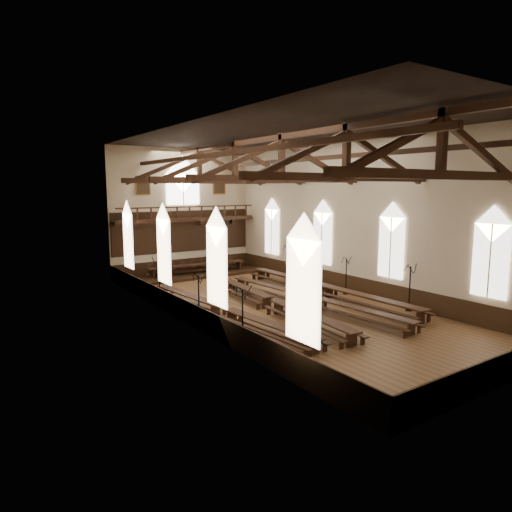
{
  "coord_description": "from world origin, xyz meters",
  "views": [
    {
      "loc": [
        -15.76,
        -20.67,
        6.9
      ],
      "look_at": [
        -0.72,
        1.5,
        2.9
      ],
      "focal_mm": 32.0,
      "sensor_mm": 36.0,
      "label": 1
    }
  ],
  "objects_px": {
    "candelabrum_left_near": "(243,330)",
    "candelabrum_right_near": "(409,297)",
    "refectory_row_d": "(325,288)",
    "dais": "(198,274)",
    "refectory_row_b": "(273,302)",
    "refectory_row_a": "(223,310)",
    "candelabrum_right_mid": "(346,283)",
    "candelabrum_left_mid": "(199,309)",
    "high_table": "(198,265)",
    "candelabrum_left_far": "(160,290)",
    "candelabrum_right_far": "(287,268)",
    "refectory_row_c": "(309,299)"
  },
  "relations": [
    {
      "from": "high_table",
      "to": "refectory_row_c",
      "type": "bearing_deg",
      "value": -85.45
    },
    {
      "from": "refectory_row_b",
      "to": "candelabrum_left_mid",
      "type": "xyz_separation_m",
      "value": [
        -4.71,
        -0.08,
        0.29
      ]
    },
    {
      "from": "candelabrum_left_near",
      "to": "candelabrum_left_mid",
      "type": "distance_m",
      "value": 4.13
    },
    {
      "from": "refectory_row_c",
      "to": "refectory_row_b",
      "type": "bearing_deg",
      "value": 165.49
    },
    {
      "from": "dais",
      "to": "candelabrum_left_near",
      "type": "distance_m",
      "value": 17.08
    },
    {
      "from": "refectory_row_c",
      "to": "candelabrum_right_mid",
      "type": "xyz_separation_m",
      "value": [
        4.17,
        1.21,
        0.23
      ]
    },
    {
      "from": "candelabrum_left_mid",
      "to": "candelabrum_left_far",
      "type": "height_order",
      "value": "candelabrum_left_far"
    },
    {
      "from": "refectory_row_d",
      "to": "candelabrum_right_near",
      "type": "relative_size",
      "value": 5.52
    },
    {
      "from": "refectory_row_c",
      "to": "candelabrum_left_mid",
      "type": "relative_size",
      "value": 5.18
    },
    {
      "from": "candelabrum_right_far",
      "to": "dais",
      "type": "bearing_deg",
      "value": 136.7
    },
    {
      "from": "refectory_row_d",
      "to": "candelabrum_right_far",
      "type": "bearing_deg",
      "value": 74.61
    },
    {
      "from": "refectory_row_d",
      "to": "high_table",
      "type": "height_order",
      "value": "high_table"
    },
    {
      "from": "refectory_row_b",
      "to": "refectory_row_c",
      "type": "relative_size",
      "value": 1.02
    },
    {
      "from": "refectory_row_a",
      "to": "high_table",
      "type": "distance_m",
      "value": 12.54
    },
    {
      "from": "dais",
      "to": "candelabrum_left_mid",
      "type": "distance_m",
      "value": 13.29
    },
    {
      "from": "dais",
      "to": "candelabrum_left_far",
      "type": "distance_m",
      "value": 9.04
    },
    {
      "from": "dais",
      "to": "candelabrum_right_mid",
      "type": "relative_size",
      "value": 4.61
    },
    {
      "from": "refectory_row_b",
      "to": "refectory_row_a",
      "type": "bearing_deg",
      "value": 178.7
    },
    {
      "from": "candelabrum_right_near",
      "to": "candelabrum_right_far",
      "type": "distance_m",
      "value": 11.27
    },
    {
      "from": "high_table",
      "to": "refectory_row_b",
      "type": "bearing_deg",
      "value": -95.99
    },
    {
      "from": "refectory_row_a",
      "to": "candelabrum_right_far",
      "type": "relative_size",
      "value": 5.36
    },
    {
      "from": "refectory_row_c",
      "to": "candelabrum_right_near",
      "type": "xyz_separation_m",
      "value": [
        4.17,
        -3.76,
        0.3
      ]
    },
    {
      "from": "dais",
      "to": "candelabrum_right_mid",
      "type": "height_order",
      "value": "candelabrum_right_mid"
    },
    {
      "from": "high_table",
      "to": "candelabrum_left_near",
      "type": "bearing_deg",
      "value": -110.39
    },
    {
      "from": "refectory_row_d",
      "to": "dais",
      "type": "xyz_separation_m",
      "value": [
        -3.46,
        11.02,
        -0.48
      ]
    },
    {
      "from": "refectory_row_a",
      "to": "dais",
      "type": "relative_size",
      "value": 1.23
    },
    {
      "from": "candelabrum_left_far",
      "to": "candelabrum_right_near",
      "type": "relative_size",
      "value": 1.08
    },
    {
      "from": "candelabrum_left_near",
      "to": "candelabrum_right_near",
      "type": "relative_size",
      "value": 1.02
    },
    {
      "from": "refectory_row_b",
      "to": "candelabrum_right_near",
      "type": "relative_size",
      "value": 5.31
    },
    {
      "from": "candelabrum_left_far",
      "to": "candelabrum_right_far",
      "type": "relative_size",
      "value": 1.11
    },
    {
      "from": "high_table",
      "to": "candelabrum_left_far",
      "type": "distance_m",
      "value": 9.0
    },
    {
      "from": "high_table",
      "to": "candelabrum_right_mid",
      "type": "relative_size",
      "value": 3.24
    },
    {
      "from": "refectory_row_c",
      "to": "candelabrum_left_far",
      "type": "bearing_deg",
      "value": 141.04
    },
    {
      "from": "candelabrum_left_far",
      "to": "candelabrum_right_near",
      "type": "distance_m",
      "value": 14.52
    },
    {
      "from": "candelabrum_left_mid",
      "to": "refectory_row_b",
      "type": "bearing_deg",
      "value": 0.92
    },
    {
      "from": "refectory_row_c",
      "to": "high_table",
      "type": "xyz_separation_m",
      "value": [
        -0.98,
        12.36,
        0.32
      ]
    },
    {
      "from": "candelabrum_left_far",
      "to": "candelabrum_right_far",
      "type": "height_order",
      "value": "candelabrum_left_far"
    },
    {
      "from": "refectory_row_a",
      "to": "refectory_row_d",
      "type": "bearing_deg",
      "value": 5.0
    },
    {
      "from": "refectory_row_a",
      "to": "refectory_row_d",
      "type": "xyz_separation_m",
      "value": [
        7.92,
        0.69,
        0.07
      ]
    },
    {
      "from": "refectory_row_b",
      "to": "candelabrum_right_far",
      "type": "distance_m",
      "value": 9.43
    },
    {
      "from": "refectory_row_d",
      "to": "candelabrum_left_mid",
      "type": "xyz_separation_m",
      "value": [
        -9.4,
        -0.84,
        0.24
      ]
    },
    {
      "from": "high_table",
      "to": "candelabrum_right_near",
      "type": "distance_m",
      "value": 16.93
    },
    {
      "from": "high_table",
      "to": "candelabrum_left_far",
      "type": "relative_size",
      "value": 2.76
    },
    {
      "from": "refectory_row_d",
      "to": "candelabrum_right_mid",
      "type": "height_order",
      "value": "candelabrum_right_mid"
    },
    {
      "from": "candelabrum_left_near",
      "to": "candelabrum_left_far",
      "type": "distance_m",
      "value": 9.23
    },
    {
      "from": "candelabrum_left_far",
      "to": "candelabrum_right_far",
      "type": "bearing_deg",
      "value": 9.72
    },
    {
      "from": "high_table",
      "to": "refectory_row_d",
      "type": "bearing_deg",
      "value": -72.58
    },
    {
      "from": "dais",
      "to": "refectory_row_b",
      "type": "bearing_deg",
      "value": -95.99
    },
    {
      "from": "refectory_row_a",
      "to": "high_table",
      "type": "height_order",
      "value": "high_table"
    },
    {
      "from": "dais",
      "to": "candelabrum_left_mid",
      "type": "relative_size",
      "value": 4.19
    }
  ]
}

